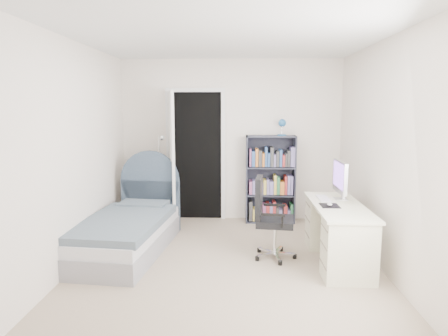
{
  "coord_description": "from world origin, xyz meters",
  "views": [
    {
      "loc": [
        0.13,
        -4.44,
        1.77
      ],
      "look_at": [
        -0.05,
        0.32,
        1.04
      ],
      "focal_mm": 32.0,
      "sensor_mm": 36.0,
      "label": 1
    }
  ],
  "objects_px": {
    "bookcase": "(271,182)",
    "desk": "(337,230)",
    "nightstand": "(160,197)",
    "office_chair": "(268,214)",
    "bed": "(129,230)",
    "floor_lamp": "(161,189)"
  },
  "relations": [
    {
      "from": "bookcase",
      "to": "desk",
      "type": "xyz_separation_m",
      "value": [
        0.63,
        -1.63,
        -0.25
      ]
    },
    {
      "from": "nightstand",
      "to": "office_chair",
      "type": "bearing_deg",
      "value": -42.61
    },
    {
      "from": "bed",
      "to": "floor_lamp",
      "type": "bearing_deg",
      "value": 79.71
    },
    {
      "from": "floor_lamp",
      "to": "desk",
      "type": "bearing_deg",
      "value": -30.76
    },
    {
      "from": "desk",
      "to": "office_chair",
      "type": "bearing_deg",
      "value": 171.71
    },
    {
      "from": "floor_lamp",
      "to": "desk",
      "type": "xyz_separation_m",
      "value": [
        2.3,
        -1.37,
        -0.18
      ]
    },
    {
      "from": "nightstand",
      "to": "office_chair",
      "type": "distance_m",
      "value": 2.14
    },
    {
      "from": "bed",
      "to": "nightstand",
      "type": "height_order",
      "value": "bed"
    },
    {
      "from": "bed",
      "to": "office_chair",
      "type": "xyz_separation_m",
      "value": [
        1.71,
        -0.17,
        0.27
      ]
    },
    {
      "from": "floor_lamp",
      "to": "desk",
      "type": "height_order",
      "value": "floor_lamp"
    },
    {
      "from": "bed",
      "to": "bookcase",
      "type": "bearing_deg",
      "value": 35.82
    },
    {
      "from": "floor_lamp",
      "to": "office_chair",
      "type": "relative_size",
      "value": 1.41
    },
    {
      "from": "bed",
      "to": "nightstand",
      "type": "distance_m",
      "value": 1.29
    },
    {
      "from": "office_chair",
      "to": "bed",
      "type": "bearing_deg",
      "value": 174.39
    },
    {
      "from": "bed",
      "to": "office_chair",
      "type": "height_order",
      "value": "bed"
    },
    {
      "from": "floor_lamp",
      "to": "office_chair",
      "type": "xyz_separation_m",
      "value": [
        1.52,
        -1.25,
        -0.03
      ]
    },
    {
      "from": "nightstand",
      "to": "floor_lamp",
      "type": "distance_m",
      "value": 0.27
    },
    {
      "from": "bed",
      "to": "desk",
      "type": "height_order",
      "value": "bed"
    },
    {
      "from": "nightstand",
      "to": "floor_lamp",
      "type": "xyz_separation_m",
      "value": [
        0.06,
        -0.19,
        0.18
      ]
    },
    {
      "from": "bookcase",
      "to": "office_chair",
      "type": "relative_size",
      "value": 1.65
    },
    {
      "from": "floor_lamp",
      "to": "bed",
      "type": "bearing_deg",
      "value": -100.29
    },
    {
      "from": "bed",
      "to": "floor_lamp",
      "type": "xyz_separation_m",
      "value": [
        0.2,
        1.09,
        0.29
      ]
    }
  ]
}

